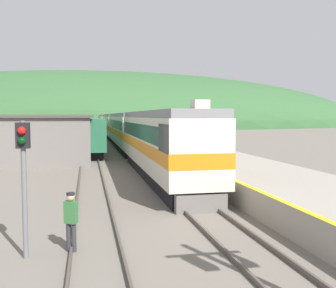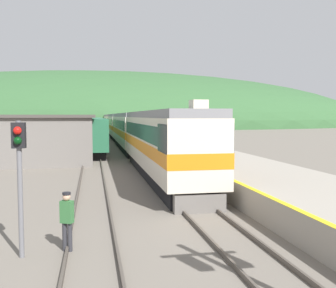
# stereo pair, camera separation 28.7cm
# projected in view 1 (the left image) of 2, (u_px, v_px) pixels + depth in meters

# --- Properties ---
(track_main) EXTENTS (1.52, 180.00, 0.16)m
(track_main) POSITION_uv_depth(u_px,v_px,m) (114.00, 138.00, 68.43)
(track_main) COLOR #4C443D
(track_main) RESTS_ON ground
(track_siding) EXTENTS (1.52, 180.00, 0.16)m
(track_siding) POSITION_uv_depth(u_px,v_px,m) (88.00, 139.00, 67.55)
(track_siding) COLOR #4C443D
(track_siding) RESTS_ON ground
(platform) EXTENTS (5.54, 140.00, 1.12)m
(platform) POSITION_uv_depth(u_px,v_px,m) (160.00, 143.00, 49.78)
(platform) COLOR #9E9689
(platform) RESTS_ON ground
(distant_hills) EXTENTS (215.87, 97.14, 40.70)m
(distant_hills) POSITION_uv_depth(u_px,v_px,m) (99.00, 126.00, 149.00)
(distant_hills) COLOR #335B33
(distant_hills) RESTS_ON ground
(station_shed) EXTENTS (9.23, 7.43, 4.08)m
(station_shed) POSITION_uv_depth(u_px,v_px,m) (37.00, 139.00, 32.68)
(station_shed) COLOR slate
(station_shed) RESTS_ON ground
(express_train_lead_car) EXTENTS (2.84, 19.49, 4.65)m
(express_train_lead_car) POSITION_uv_depth(u_px,v_px,m) (160.00, 142.00, 25.18)
(express_train_lead_car) COLOR black
(express_train_lead_car) RESTS_ON ground
(carriage_second) EXTENTS (2.83, 22.54, 4.29)m
(carriage_second) POSITION_uv_depth(u_px,v_px,m) (126.00, 130.00, 46.79)
(carriage_second) COLOR black
(carriage_second) RESTS_ON ground
(carriage_third) EXTENTS (2.83, 22.54, 4.29)m
(carriage_third) POSITION_uv_depth(u_px,v_px,m) (113.00, 125.00, 69.66)
(carriage_third) COLOR black
(carriage_third) RESTS_ON ground
(carriage_fourth) EXTENTS (2.83, 22.54, 4.29)m
(carriage_fourth) POSITION_uv_depth(u_px,v_px,m) (107.00, 123.00, 92.54)
(carriage_fourth) COLOR black
(carriage_fourth) RESTS_ON ground
(siding_train) EXTENTS (2.90, 40.88, 3.70)m
(siding_train) POSITION_uv_depth(u_px,v_px,m) (89.00, 131.00, 53.64)
(siding_train) COLOR black
(siding_train) RESTS_ON ground
(signal_post_siding) EXTENTS (0.36, 0.42, 3.86)m
(signal_post_siding) POSITION_uv_depth(u_px,v_px,m) (23.00, 160.00, 10.81)
(signal_post_siding) COLOR slate
(signal_post_siding) RESTS_ON ground
(track_worker) EXTENTS (0.42, 0.36, 1.76)m
(track_worker) POSITION_uv_depth(u_px,v_px,m) (71.00, 218.00, 11.50)
(track_worker) COLOR #2D2D33
(track_worker) RESTS_ON ground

